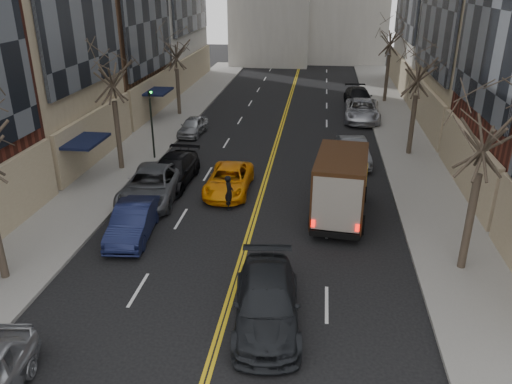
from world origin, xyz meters
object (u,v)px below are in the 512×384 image
Objects in this scene: ups_truck at (341,185)px; observer_sedan at (267,303)px; taxi at (229,180)px; pedestrian at (229,193)px.

ups_truck is 1.12× the size of observer_sedan.
ups_truck is 1.28× the size of taxi.
ups_truck reaches higher than pedestrian.
pedestrian reaches higher than observer_sedan.
observer_sedan is 1.15× the size of taxi.
taxi is (-3.25, 10.81, -0.10)m from observer_sedan.
ups_truck is 6.37m from taxi.
taxi is (-5.86, 2.30, -0.99)m from ups_truck.
observer_sedan is 3.08× the size of pedestrian.
pedestrian is at bearing -175.69° from ups_truck.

